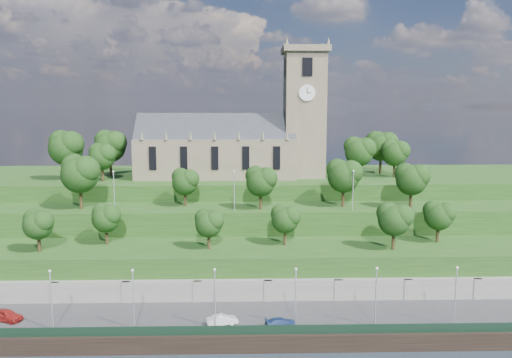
{
  "coord_description": "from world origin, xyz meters",
  "views": [
    {
      "loc": [
        1.64,
        -56.35,
        29.34
      ],
      "look_at": [
        3.75,
        30.0,
        16.79
      ],
      "focal_mm": 35.0,
      "sensor_mm": 36.0,
      "label": 1
    }
  ],
  "objects_px": {
    "car_middle": "(222,320)",
    "car_right": "(281,323)",
    "church": "(240,140)",
    "car_left": "(6,315)"
  },
  "relations": [
    {
      "from": "church",
      "to": "car_middle",
      "type": "xyz_separation_m",
      "value": [
        -1.98,
        -42.45,
        -19.87
      ]
    },
    {
      "from": "church",
      "to": "car_left",
      "type": "xyz_separation_m",
      "value": [
        -29.84,
        -40.61,
        -19.77
      ]
    },
    {
      "from": "car_left",
      "to": "car_middle",
      "type": "xyz_separation_m",
      "value": [
        27.86,
        -1.84,
        -0.1
      ]
    },
    {
      "from": "car_right",
      "to": "car_middle",
      "type": "bearing_deg",
      "value": 75.13
    },
    {
      "from": "church",
      "to": "car_middle",
      "type": "distance_m",
      "value": 46.91
    },
    {
      "from": "car_left",
      "to": "car_middle",
      "type": "distance_m",
      "value": 27.92
    },
    {
      "from": "car_left",
      "to": "car_right",
      "type": "relative_size",
      "value": 1.11
    },
    {
      "from": "church",
      "to": "car_right",
      "type": "relative_size",
      "value": 9.71
    },
    {
      "from": "car_left",
      "to": "church",
      "type": "bearing_deg",
      "value": -16.68
    },
    {
      "from": "car_middle",
      "to": "car_right",
      "type": "bearing_deg",
      "value": -112.45
    }
  ]
}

